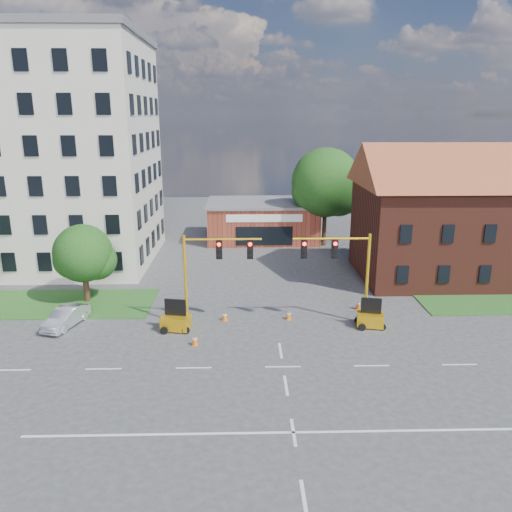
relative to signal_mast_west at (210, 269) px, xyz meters
name	(u,v)px	position (x,y,z in m)	size (l,w,h in m)	color
ground	(283,367)	(4.36, -6.00, -3.92)	(120.00, 120.00, 0.00)	#3A3A3C
grass_verge_nw	(4,304)	(-15.64, 4.00, -3.88)	(22.00, 6.00, 0.08)	#265620
lane_markings	(288,396)	(4.36, -9.00, -3.91)	(60.00, 36.00, 0.01)	silver
office_block	(49,152)	(-15.64, 15.91, 6.39)	(18.40, 15.40, 20.60)	beige
brick_shop	(263,220)	(4.36, 23.99, -1.76)	(12.40, 8.40, 4.30)	maroon
townhouse_row	(482,209)	(22.36, 10.00, 2.01)	(21.00, 11.00, 11.50)	#552419
tree_large	(329,185)	(11.23, 21.08, 2.56)	(7.62, 7.26, 10.40)	#332212
tree_nw_front	(86,255)	(-9.43, 4.58, -0.30)	(4.51, 4.29, 5.94)	#332212
signal_mast_west	(210,269)	(0.00, 0.00, 0.00)	(5.30, 0.60, 6.20)	gray
signal_mast_east	(343,268)	(8.71, 0.00, 0.00)	(5.30, 0.60, 6.20)	gray
trailer_west	(176,321)	(-2.27, -0.86, -3.28)	(2.00, 1.52, 2.05)	gold
trailer_east	(370,318)	(10.56, -0.67, -3.31)	(1.92, 1.48, 1.95)	gold
cone_a	(195,340)	(-0.82, -3.16, -3.58)	(0.40, 0.40, 0.70)	#DB5D0B
cone_b	(225,316)	(0.87, 0.62, -3.58)	(0.40, 0.40, 0.70)	#DB5D0B
cone_c	(289,315)	(5.26, 0.68, -3.58)	(0.40, 0.40, 0.70)	#DB5D0B
cone_d	(358,305)	(10.47, 2.48, -3.58)	(0.40, 0.40, 0.70)	#DB5D0B
pickup_white	(418,281)	(16.22, 6.48, -3.21)	(2.35, 5.10, 1.42)	white
sedan_silver_front	(66,317)	(-9.66, -0.07, -3.28)	(1.35, 3.88, 1.28)	#AEB2B7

